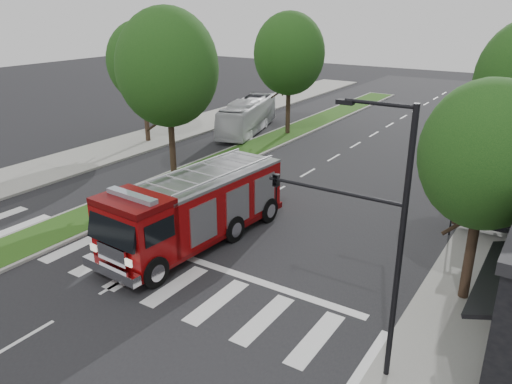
% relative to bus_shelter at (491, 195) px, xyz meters
% --- Properties ---
extents(ground, '(140.00, 140.00, 0.00)m').
position_rel_bus_shelter_xyz_m(ground, '(-11.20, -8.15, -2.04)').
color(ground, black).
rests_on(ground, ground).
extents(sidewalk_left, '(5.00, 80.00, 0.15)m').
position_rel_bus_shelter_xyz_m(sidewalk_left, '(-25.70, 1.85, -1.96)').
color(sidewalk_left, gray).
rests_on(sidewalk_left, ground).
extents(median, '(3.00, 50.00, 0.15)m').
position_rel_bus_shelter_xyz_m(median, '(-17.20, 9.85, -1.96)').
color(median, gray).
rests_on(median, ground).
extents(bus_shelter, '(3.20, 1.60, 2.61)m').
position_rel_bus_shelter_xyz_m(bus_shelter, '(0.00, 0.00, 0.00)').
color(bus_shelter, black).
rests_on(bus_shelter, ground).
extents(tree_right_near, '(4.40, 4.40, 8.05)m').
position_rel_bus_shelter_xyz_m(tree_right_near, '(0.30, -6.15, 3.47)').
color(tree_right_near, black).
rests_on(tree_right_near, ground).
extents(tree_median_near, '(5.80, 5.80, 10.16)m').
position_rel_bus_shelter_xyz_m(tree_median_near, '(-17.20, -2.15, 4.77)').
color(tree_median_near, black).
rests_on(tree_median_near, ground).
extents(tree_median_far, '(5.60, 5.60, 9.72)m').
position_rel_bus_shelter_xyz_m(tree_median_far, '(-17.20, 11.85, 4.45)').
color(tree_median_far, black).
rests_on(tree_median_far, ground).
extents(tree_left_mid, '(5.20, 5.20, 9.16)m').
position_rel_bus_shelter_xyz_m(tree_left_mid, '(-25.20, 3.85, 4.12)').
color(tree_left_mid, black).
rests_on(tree_left_mid, ground).
extents(streetlight_right_near, '(4.08, 0.22, 8.00)m').
position_rel_bus_shelter_xyz_m(streetlight_right_near, '(-1.59, -11.65, 2.63)').
color(streetlight_right_near, black).
rests_on(streetlight_right_near, ground).
extents(fire_engine, '(3.58, 10.00, 3.41)m').
position_rel_bus_shelter_xyz_m(fire_engine, '(-10.94, -7.69, -0.40)').
color(fire_engine, '#510405').
rests_on(fire_engine, ground).
extents(city_bus, '(4.88, 10.02, 2.72)m').
position_rel_bus_shelter_xyz_m(city_bus, '(-20.52, 10.91, -0.68)').
color(city_bus, silver).
rests_on(city_bus, ground).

